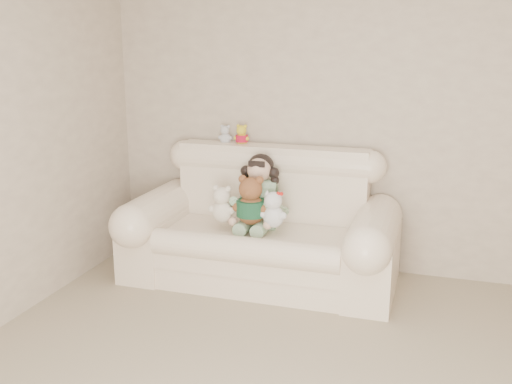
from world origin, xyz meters
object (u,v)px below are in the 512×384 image
object	(u,v)px
seated_child	(259,191)
sofa	(260,218)
white_cat	(274,205)
brown_teddy	(251,196)
cream_teddy	(222,201)

from	to	relation	value
seated_child	sofa	bearing A→B (deg)	-76.90
white_cat	brown_teddy	bearing A→B (deg)	-172.61
sofa	cream_teddy	world-z (taller)	sofa
seated_child	cream_teddy	distance (m)	0.32
brown_teddy	white_cat	bearing A→B (deg)	-26.48
cream_teddy	brown_teddy	bearing A→B (deg)	16.65
white_cat	cream_teddy	bearing A→B (deg)	-167.18
sofa	white_cat	size ratio (longest dim) A/B	6.32
seated_child	brown_teddy	distance (m)	0.19
sofa	brown_teddy	distance (m)	0.24
sofa	brown_teddy	bearing A→B (deg)	-107.15
cream_teddy	sofa	bearing A→B (deg)	38.89
sofa	white_cat	distance (m)	0.25
sofa	brown_teddy	size ratio (longest dim) A/B	4.72
seated_child	brown_teddy	xyz separation A→B (m)	(-0.01, -0.19, 0.01)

